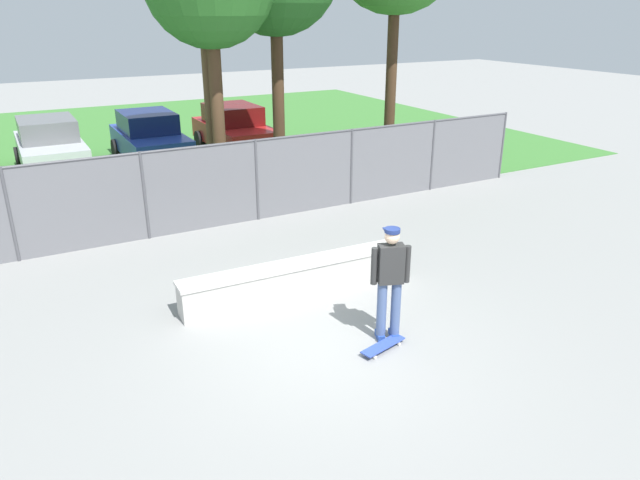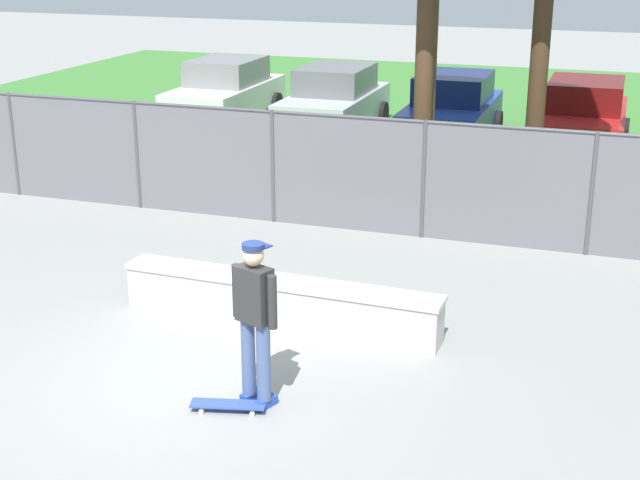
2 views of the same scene
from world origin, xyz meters
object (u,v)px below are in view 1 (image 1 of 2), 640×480
at_px(skateboard, 383,346).
at_px(car_blue, 150,138).
at_px(car_red, 234,129).
at_px(concrete_ledge, 297,278).
at_px(skateboarder, 390,279).
at_px(car_silver, 50,145).

bearing_deg(skateboard, car_blue, 91.05).
distance_m(skateboard, car_blue, 13.32).
xyz_separation_m(skateboard, car_red, (2.74, 13.35, 0.77)).
distance_m(skateboard, car_red, 13.65).
distance_m(concrete_ledge, skateboard, 2.31).
distance_m(car_blue, car_red, 2.99).
distance_m(concrete_ledge, skateboarder, 2.24).
bearing_deg(car_silver, skateboard, -76.54).
bearing_deg(skateboard, concrete_ledge, 97.50).
xyz_separation_m(concrete_ledge, car_red, (3.04, 11.07, 0.52)).
distance_m(skateboarder, car_silver, 13.78).
distance_m(skateboarder, car_blue, 13.07).
xyz_separation_m(concrete_ledge, skateboarder, (0.54, -2.05, 0.72)).
relative_size(concrete_ledge, car_red, 1.02).
relative_size(concrete_ledge, car_blue, 1.02).
relative_size(skateboard, car_silver, 0.20).
distance_m(car_silver, car_red, 5.99).
relative_size(skateboarder, car_silver, 0.44).
height_order(car_blue, car_red, same).
height_order(skateboard, car_blue, car_blue).
xyz_separation_m(skateboarder, car_silver, (-3.48, 13.34, -0.19)).
bearing_deg(skateboarder, concrete_ledge, 104.68).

